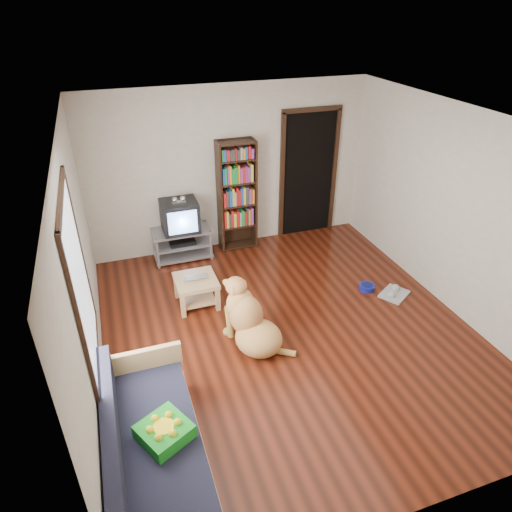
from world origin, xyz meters
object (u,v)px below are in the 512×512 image
object	(u,v)px
coffee_table	(196,286)
dog	(250,322)
crt_tv	(179,215)
green_cushion	(164,431)
tv_stand	(182,243)
laptop	(196,279)
dog_bowl	(367,287)
bookshelf	(237,190)
grey_rag	(394,294)
sofa	(152,447)

from	to	relation	value
coffee_table	dog	world-z (taller)	dog
crt_tv	coffee_table	xyz separation A→B (m)	(-0.06, -1.33, -0.46)
green_cushion	dog	world-z (taller)	dog
tv_stand	coffee_table	world-z (taller)	tv_stand
laptop	tv_stand	bearing A→B (deg)	91.57
laptop	coffee_table	world-z (taller)	laptop
dog_bowl	tv_stand	distance (m)	2.93
crt_tv	tv_stand	bearing A→B (deg)	-90.00
bookshelf	dog	world-z (taller)	bookshelf
tv_stand	bookshelf	world-z (taller)	bookshelf
green_cushion	laptop	bearing A→B (deg)	44.03
bookshelf	tv_stand	bearing A→B (deg)	-174.37
green_cushion	dog_bowl	world-z (taller)	green_cushion
dog_bowl	grey_rag	distance (m)	0.39
green_cushion	dog_bowl	distance (m)	3.73
dog_bowl	dog	bearing A→B (deg)	-164.19
tv_stand	sofa	bearing A→B (deg)	-105.02
sofa	coffee_table	xyz separation A→B (m)	(0.91, 2.33, 0.02)
laptop	sofa	distance (m)	2.47
green_cushion	tv_stand	xyz separation A→B (m)	(0.85, 3.69, -0.22)
dog_bowl	sofa	bearing A→B (deg)	-150.49
grey_rag	dog	bearing A→B (deg)	-172.35
grey_rag	crt_tv	bearing A→B (deg)	142.14
green_cushion	coffee_table	distance (m)	2.52
tv_stand	sofa	xyz separation A→B (m)	(-0.97, -3.63, -0.01)
laptop	sofa	world-z (taller)	sofa
grey_rag	coffee_table	world-z (taller)	coffee_table
laptop	dog_bowl	distance (m)	2.45
green_cushion	sofa	size ratio (longest dim) A/B	0.22
laptop	grey_rag	distance (m)	2.80
laptop	sofa	size ratio (longest dim) A/B	0.18
coffee_table	crt_tv	bearing A→B (deg)	87.31
dog_bowl	tv_stand	bearing A→B (deg)	142.74
crt_tv	sofa	distance (m)	3.81
coffee_table	dog	distance (m)	1.10
coffee_table	tv_stand	bearing A→B (deg)	87.26
bookshelf	dog	distance (m)	2.57
dog_bowl	crt_tv	size ratio (longest dim) A/B	0.38
grey_rag	coffee_table	bearing A→B (deg)	165.16
dog_bowl	sofa	xyz separation A→B (m)	(-3.29, -1.87, 0.22)
dog_bowl	tv_stand	size ratio (longest dim) A/B	0.24
dog_bowl	bookshelf	size ratio (longest dim) A/B	0.12
green_cushion	grey_rag	size ratio (longest dim) A/B	0.98
grey_rag	sofa	xyz separation A→B (m)	(-3.59, -1.62, 0.25)
grey_rag	dog	xyz separation A→B (m)	(-2.25, -0.30, 0.30)
dog_bowl	tv_stand	world-z (taller)	tv_stand
dog	grey_rag	bearing A→B (deg)	7.65
sofa	crt_tv	bearing A→B (deg)	75.07
dog_bowl	grey_rag	xyz separation A→B (m)	(0.30, -0.25, -0.03)
laptop	dog_bowl	world-z (taller)	laptop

